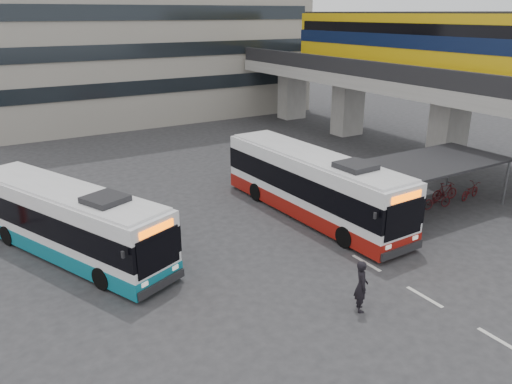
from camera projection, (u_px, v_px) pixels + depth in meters
ground at (318, 279)px, 19.07m from camera, size 120.00×120.00×0.00m
viaduct at (404, 63)px, 35.25m from camera, size 8.00×32.00×9.68m
bike_shelter at (416, 186)px, 25.17m from camera, size 10.00×4.00×2.54m
road_markings at (425, 297)px, 17.88m from camera, size 0.15×7.60×0.01m
bus_main at (312, 185)px, 24.62m from camera, size 2.98×11.66×3.42m
bus_teal at (68, 222)px, 20.59m from camera, size 6.34×10.77×3.17m
pedestrian at (361, 286)px, 16.81m from camera, size 0.73×0.81×1.85m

